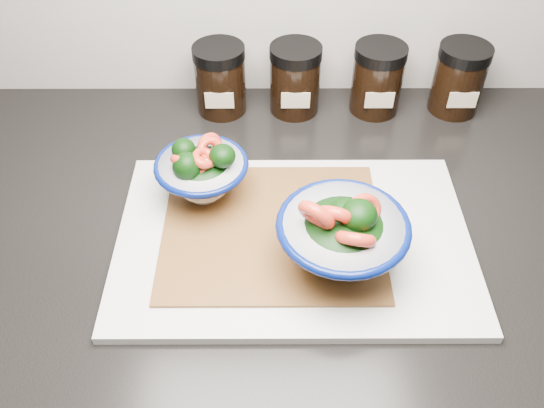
{
  "coord_description": "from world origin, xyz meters",
  "views": [
    {
      "loc": [
        -0.2,
        0.9,
        1.46
      ],
      "look_at": [
        -0.2,
        1.4,
        0.96
      ],
      "focal_mm": 38.0,
      "sensor_mm": 36.0,
      "label": 1
    }
  ],
  "objects_px": {
    "spice_jar_b": "(295,79)",
    "spice_jar_c": "(377,79)",
    "bowl_left": "(202,172)",
    "bowl_right": "(343,236)",
    "spice_jar_a": "(220,79)",
    "cutting_board": "(294,239)",
    "spice_jar_d": "(459,79)"
  },
  "relations": [
    {
      "from": "spice_jar_b",
      "to": "spice_jar_c",
      "type": "relative_size",
      "value": 1.0
    },
    {
      "from": "bowl_left",
      "to": "spice_jar_c",
      "type": "height_order",
      "value": "spice_jar_c"
    },
    {
      "from": "bowl_right",
      "to": "spice_jar_a",
      "type": "relative_size",
      "value": 1.37
    },
    {
      "from": "cutting_board",
      "to": "spice_jar_a",
      "type": "relative_size",
      "value": 3.98
    },
    {
      "from": "spice_jar_b",
      "to": "spice_jar_d",
      "type": "height_order",
      "value": "same"
    },
    {
      "from": "bowl_left",
      "to": "spice_jar_b",
      "type": "relative_size",
      "value": 1.1
    },
    {
      "from": "bowl_right",
      "to": "spice_jar_a",
      "type": "xyz_separation_m",
      "value": [
        -0.16,
        0.34,
        -0.01
      ]
    },
    {
      "from": "bowl_left",
      "to": "spice_jar_d",
      "type": "xyz_separation_m",
      "value": [
        0.39,
        0.22,
        0.0
      ]
    },
    {
      "from": "spice_jar_c",
      "to": "spice_jar_d",
      "type": "bearing_deg",
      "value": 0.0
    },
    {
      "from": "cutting_board",
      "to": "bowl_left",
      "type": "height_order",
      "value": "bowl_left"
    },
    {
      "from": "spice_jar_c",
      "to": "spice_jar_d",
      "type": "distance_m",
      "value": 0.13
    },
    {
      "from": "cutting_board",
      "to": "spice_jar_a",
      "type": "bearing_deg",
      "value": 110.17
    },
    {
      "from": "spice_jar_b",
      "to": "spice_jar_d",
      "type": "relative_size",
      "value": 1.0
    },
    {
      "from": "bowl_left",
      "to": "spice_jar_d",
      "type": "bearing_deg",
      "value": 29.63
    },
    {
      "from": "cutting_board",
      "to": "spice_jar_d",
      "type": "relative_size",
      "value": 3.98
    },
    {
      "from": "spice_jar_a",
      "to": "spice_jar_d",
      "type": "height_order",
      "value": "same"
    },
    {
      "from": "bowl_right",
      "to": "spice_jar_c",
      "type": "distance_m",
      "value": 0.35
    },
    {
      "from": "bowl_right",
      "to": "spice_jar_d",
      "type": "xyz_separation_m",
      "value": [
        0.22,
        0.34,
        -0.01
      ]
    },
    {
      "from": "cutting_board",
      "to": "bowl_right",
      "type": "distance_m",
      "value": 0.09
    },
    {
      "from": "spice_jar_b",
      "to": "spice_jar_c",
      "type": "distance_m",
      "value": 0.13
    },
    {
      "from": "cutting_board",
      "to": "spice_jar_a",
      "type": "distance_m",
      "value": 0.32
    },
    {
      "from": "cutting_board",
      "to": "bowl_left",
      "type": "distance_m",
      "value": 0.15
    },
    {
      "from": "spice_jar_b",
      "to": "bowl_left",
      "type": "bearing_deg",
      "value": -120.3
    },
    {
      "from": "spice_jar_c",
      "to": "spice_jar_a",
      "type": "bearing_deg",
      "value": 180.0
    },
    {
      "from": "bowl_left",
      "to": "bowl_right",
      "type": "xyz_separation_m",
      "value": [
        0.17,
        -0.12,
        0.01
      ]
    },
    {
      "from": "bowl_right",
      "to": "spice_jar_b",
      "type": "distance_m",
      "value": 0.35
    },
    {
      "from": "bowl_left",
      "to": "spice_jar_b",
      "type": "bearing_deg",
      "value": 59.7
    },
    {
      "from": "cutting_board",
      "to": "bowl_right",
      "type": "xyz_separation_m",
      "value": [
        0.05,
        -0.05,
        0.06
      ]
    },
    {
      "from": "cutting_board",
      "to": "spice_jar_b",
      "type": "height_order",
      "value": "spice_jar_b"
    },
    {
      "from": "spice_jar_c",
      "to": "cutting_board",
      "type": "bearing_deg",
      "value": -115.39
    },
    {
      "from": "cutting_board",
      "to": "bowl_right",
      "type": "bearing_deg",
      "value": -40.72
    },
    {
      "from": "spice_jar_a",
      "to": "spice_jar_c",
      "type": "bearing_deg",
      "value": 0.0
    }
  ]
}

